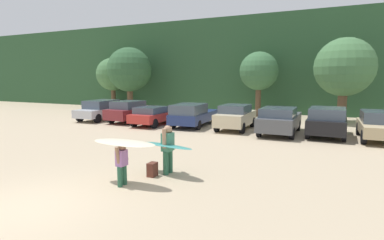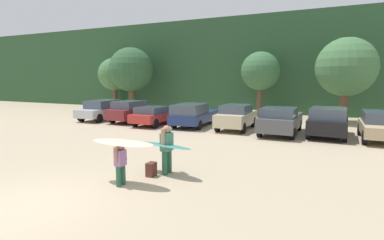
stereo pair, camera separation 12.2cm
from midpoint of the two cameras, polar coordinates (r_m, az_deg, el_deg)
name	(u,v)px [view 2 (the right image)]	position (r m, az deg, el deg)	size (l,w,h in m)	color
ground_plane	(27,207)	(8.72, -28.48, -14.27)	(120.00, 120.00, 0.00)	tan
hillside_ridge	(265,67)	(34.18, 13.73, 9.76)	(108.00, 12.00, 8.84)	#284C2D
tree_left	(114,75)	(33.86, -14.37, 8.33)	(3.49, 3.49, 5.35)	brown
tree_ridge_back	(131,70)	(30.15, -11.37, 9.29)	(4.26, 4.26, 6.14)	brown
tree_center	(260,71)	(25.92, 12.96, 8.95)	(3.20, 3.20, 5.37)	brown
tree_far_left	(346,68)	(23.68, 27.32, 8.82)	(4.06, 4.06, 5.97)	brown
parked_car_silver	(102,109)	(24.07, -16.47, 1.94)	(1.93, 4.20, 1.51)	silver
parked_car_maroon	(133,111)	(22.55, -10.89, 1.73)	(2.03, 4.60, 1.56)	maroon
parked_car_red	(155,115)	(20.63, -6.92, 0.94)	(1.77, 4.07, 1.28)	#B72D28
parked_car_navy	(194,114)	(19.91, 0.47, 1.07)	(2.13, 4.87, 1.53)	navy
parked_car_champagne	(236,116)	(18.90, 8.58, 0.67)	(1.77, 3.95, 1.54)	beige
parked_car_dark_gray	(280,120)	(17.84, 16.60, 0.01)	(1.99, 4.60, 1.55)	#4C4F54
parked_car_black	(328,121)	(17.92, 24.57, -0.24)	(2.05, 4.04, 1.60)	black
parked_car_tan	(380,125)	(18.08, 32.27, -0.84)	(1.79, 4.03, 1.49)	tan
person_adult	(167,147)	(10.00, -4.46, -5.04)	(0.31, 0.67, 1.63)	#26593F
person_child	(120,162)	(9.15, -13.05, -7.74)	(0.24, 0.56, 1.27)	#26593F
surfboard_teal	(166,146)	(9.86, -4.66, -4.84)	(2.07, 0.94, 0.13)	teal
surfboard_cream	(122,143)	(9.12, -12.69, -4.20)	(2.13, 0.62, 0.15)	beige
backpack_dropped	(151,169)	(9.96, -7.38, -9.26)	(0.24, 0.34, 0.45)	#592D23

